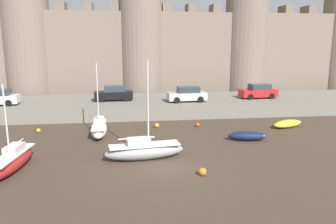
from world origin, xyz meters
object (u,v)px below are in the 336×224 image
Objects in this scene: sailboat_midflat_centre at (144,150)px; rowboat_near_channel_left at (287,123)px; rowboat_foreground_right at (247,136)px; car_quay_east at (114,93)px; mooring_buoy_near_channel at (198,125)px; mooring_buoy_off_centre at (38,131)px; mooring_buoy_mid_mud at (203,172)px; sailboat_midflat_right at (99,128)px; mooring_buoy_near_shore at (157,125)px; car_quay_west at (187,94)px; car_quay_centre_east at (258,91)px; sailboat_foreground_left at (12,161)px.

sailboat_midflat_centre is 14.87m from rowboat_near_channel_left.
rowboat_foreground_right is 0.73× the size of car_quay_east.
sailboat_midflat_centre reaches higher than mooring_buoy_near_channel.
mooring_buoy_mid_mud reaches higher than mooring_buoy_off_centre.
sailboat_midflat_right is 16.07× the size of mooring_buoy_near_channel.
rowboat_foreground_right is (-5.11, -3.58, 0.05)m from rowboat_near_channel_left.
mooring_buoy_near_channel is at bearing 78.97° from mooring_buoy_mid_mud.
mooring_buoy_mid_mud is at bearing -82.27° from mooring_buoy_near_shore.
sailboat_midflat_right reaches higher than rowboat_foreground_right.
car_quay_west is at bearing 137.86° from rowboat_near_channel_left.
car_quay_centre_east is at bearing 47.51° from sailboat_midflat_centre.
sailboat_midflat_centre reaches higher than mooring_buoy_mid_mud.
mooring_buoy_near_channel is 0.09× the size of car_quay_east.
mooring_buoy_off_centre is (-16.56, 4.46, -0.20)m from rowboat_foreground_right.
car_quay_east is at bearing 130.32° from rowboat_foreground_right.
rowboat_near_channel_left is 6.24m from rowboat_foreground_right.
rowboat_foreground_right is 8.08m from mooring_buoy_mid_mud.
sailboat_midflat_centre is at bearing -62.47° from sailboat_midflat_right.
rowboat_near_channel_left is at bearing 20.14° from sailboat_foreground_left.
sailboat_midflat_centre is 1.52× the size of car_quay_centre_east.
car_quay_west is at bearing 88.67° from mooring_buoy_near_channel.
rowboat_near_channel_left is 11.72m from mooring_buoy_near_shore.
mooring_buoy_off_centre is 13.72m from mooring_buoy_near_channel.
rowboat_near_channel_left is 0.83× the size of car_quay_west.
mooring_buoy_mid_mud is at bearing -97.72° from car_quay_west.
rowboat_near_channel_left is at bearing -6.31° from mooring_buoy_near_shore.
sailboat_foreground_left is 11.09m from mooring_buoy_mid_mud.
car_quay_east reaches higher than mooring_buoy_near_channel.
sailboat_midflat_centre is at bearing -158.33° from rowboat_foreground_right.
car_quay_west is (7.78, -1.71, 0.00)m from car_quay_east.
sailboat_foreground_left is 13.89× the size of mooring_buoy_off_centre.
car_quay_east and car_quay_centre_east have the same top height.
sailboat_midflat_centre is at bearing -123.35° from mooring_buoy_near_channel.
mooring_buoy_near_channel is at bearing 1.32° from mooring_buoy_off_centre.
car_quay_east is 7.97m from car_quay_west.
sailboat_foreground_left is at bearing -136.12° from mooring_buoy_near_shore.
car_quay_west and car_quay_centre_east have the same top height.
rowboat_near_channel_left is 21.69m from mooring_buoy_off_centre.
car_quay_west is at bearing -171.59° from car_quay_centre_east.
sailboat_foreground_left is at bearing -165.47° from rowboat_foreground_right.
mooring_buoy_mid_mud is at bearing -11.56° from sailboat_foreground_left.
car_quay_centre_east is (0.64, 8.32, 1.74)m from rowboat_near_channel_left.
mooring_buoy_mid_mud is 0.11× the size of car_quay_west.
car_quay_west is (13.85, 6.19, 1.89)m from mooring_buoy_off_centre.
mooring_buoy_near_channel is at bearing 171.44° from rowboat_near_channel_left.
sailboat_midflat_centre reaches higher than car_quay_east.
mooring_buoy_near_channel is 3.69m from mooring_buoy_near_shore.
rowboat_foreground_right is at bearing 51.67° from mooring_buoy_mid_mud.
sailboat_foreground_left reaches higher than rowboat_near_channel_left.
sailboat_midflat_right is at bearing -152.99° from car_quay_centre_east.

